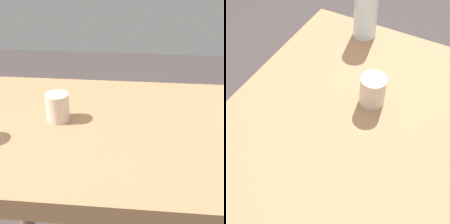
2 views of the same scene
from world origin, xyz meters
TOP-DOWN VIEW (x-y plane):
  - table at (0.00, 0.00)m, footprint 1.09×0.60m
  - sugar_jar at (-0.24, 0.01)m, footprint 0.06×0.06m

SIDE VIEW (x-z plane):
  - table at x=0.00m, z-range 0.27..1.05m
  - sugar_jar at x=-0.24m, z-range 0.78..0.85m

